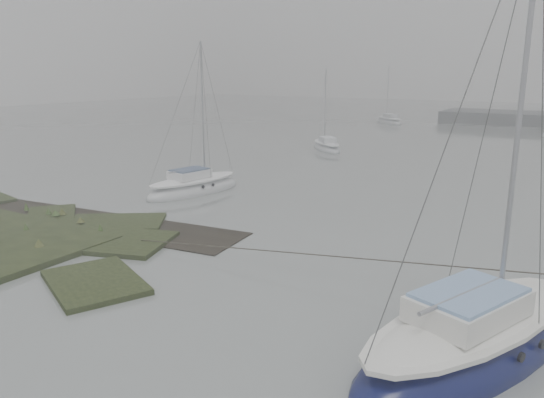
{
  "coord_description": "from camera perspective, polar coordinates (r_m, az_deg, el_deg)",
  "views": [
    {
      "loc": [
        13.11,
        -10.71,
        6.45
      ],
      "look_at": [
        3.2,
        5.61,
        1.8
      ],
      "focal_mm": 35.0,
      "sensor_mm": 36.0,
      "label": 1
    }
  ],
  "objects": [
    {
      "name": "ground",
      "position": [
        43.25,
        13.31,
        4.74
      ],
      "size": [
        160.0,
        160.0,
        0.0
      ],
      "primitive_type": "plane",
      "color": "slate",
      "rests_on": "ground"
    },
    {
      "name": "sailboat_main",
      "position": [
        13.48,
        20.74,
        -14.23
      ],
      "size": [
        5.2,
        8.18,
        10.98
      ],
      "rotation": [
        0.0,
        0.0,
        -0.37
      ],
      "color": "#0C113E",
      "rests_on": "ground"
    },
    {
      "name": "sailboat_white",
      "position": [
        28.97,
        -8.41,
        1.21
      ],
      "size": [
        3.1,
        6.34,
        8.58
      ],
      "rotation": [
        0.0,
        0.0,
        -0.19
      ],
      "color": "silver",
      "rests_on": "ground"
    },
    {
      "name": "sailboat_far_a",
      "position": [
        44.48,
        5.9,
        5.55
      ],
      "size": [
        4.65,
        4.81,
        7.11
      ],
      "rotation": [
        0.0,
        0.0,
        0.75
      ],
      "color": "#A8ADB2",
      "rests_on": "ground"
    },
    {
      "name": "sailboat_far_c",
      "position": [
        68.48,
        12.47,
        8.15
      ],
      "size": [
        5.14,
        5.01,
        7.63
      ],
      "rotation": [
        0.0,
        0.0,
        0.81
      ],
      "color": "#A0A5AA",
      "rests_on": "ground"
    }
  ]
}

